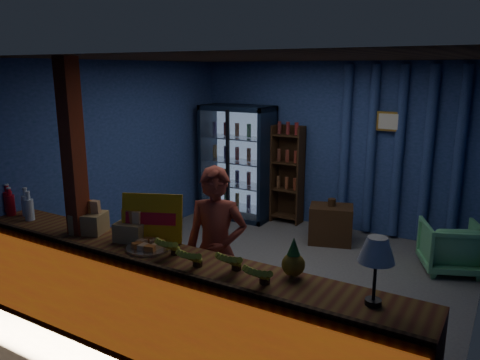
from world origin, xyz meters
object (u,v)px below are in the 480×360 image
at_px(shopkeeper, 216,251).
at_px(pastry_tray, 149,246).
at_px(table_lamp, 377,252).
at_px(green_chair, 451,247).

relative_size(shopkeeper, pastry_tray, 3.95).
distance_m(pastry_tray, table_lamp, 1.99).
bearing_deg(shopkeeper, green_chair, 34.47).
height_order(shopkeeper, table_lamp, shopkeeper).
bearing_deg(green_chair, pastry_tray, 33.54).
relative_size(shopkeeper, table_lamp, 3.39).
bearing_deg(table_lamp, green_chair, 87.33).
bearing_deg(table_lamp, pastry_tray, -179.74).
distance_m(shopkeeper, green_chair, 3.21).
bearing_deg(pastry_tray, shopkeeper, 58.03).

